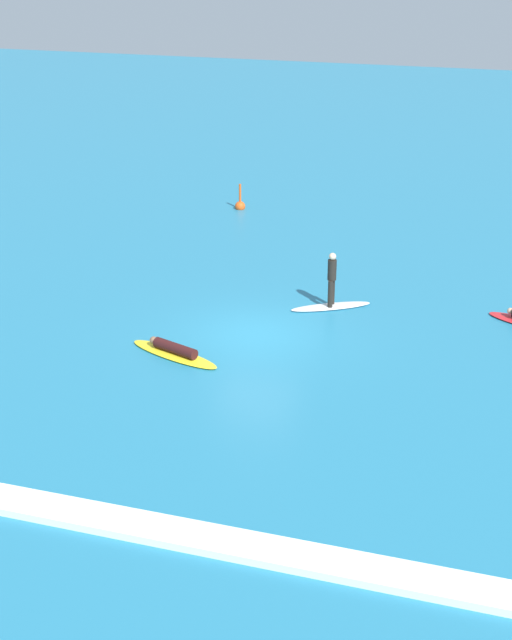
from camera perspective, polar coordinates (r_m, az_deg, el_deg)
The scene contains 5 objects.
ground_plane at distance 28.75m, azimuth -0.00°, elevation -0.92°, with size 120.00×120.00×0.00m, color teal.
surfer_on_yellow_board at distance 27.45m, azimuth -5.06°, elevation -1.92°, with size 3.26×1.77×0.41m.
surfer_on_white_board at distance 30.68m, azimuth 4.65°, elevation 1.62°, with size 2.64×1.92×1.92m.
marker_buoy at distance 41.65m, azimuth -0.98°, elevation 7.06°, with size 0.46×0.46×1.25m.
wave_crest at distance 20.36m, azimuth -8.93°, elevation -12.08°, with size 19.74×0.90×0.18m, color white.
Camera 1 is at (7.86, -25.03, 11.76)m, focal length 52.07 mm.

